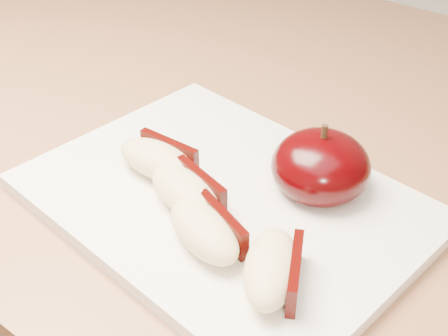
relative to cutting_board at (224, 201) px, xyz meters
The scene contains 6 objects.
cutting_board is the anchor object (origin of this frame).
apple_half 0.08m from the cutting_board, 46.43° to the left, with size 0.08×0.08×0.06m.
apple_wedge_a 0.06m from the cutting_board, behind, with size 0.07×0.04×0.03m.
apple_wedge_b 0.03m from the cutting_board, 119.19° to the right, with size 0.08×0.05×0.03m.
apple_wedge_c 0.06m from the cutting_board, 64.44° to the right, with size 0.08×0.06×0.03m.
apple_wedge_d 0.10m from the cutting_board, 32.84° to the right, with size 0.06×0.08×0.03m.
Camera 1 is at (0.18, 0.06, 1.20)m, focal length 50.00 mm.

